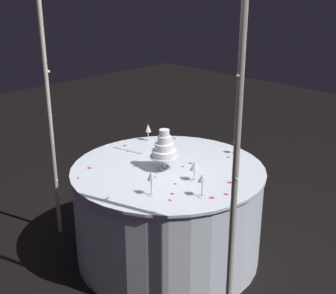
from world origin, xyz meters
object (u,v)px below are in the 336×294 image
Objects in this scene: main_table at (168,212)px; wine_glass_4 at (148,129)px; decorative_arch at (122,77)px; wine_glass_1 at (202,180)px; wine_glass_0 at (195,167)px; tiered_cake at (164,149)px; wine_glass_3 at (151,177)px; cake_knife at (126,150)px; wine_glass_2 at (236,142)px.

wine_glass_4 reaches higher than main_table.
decorative_arch is 14.86× the size of wine_glass_1.
wine_glass_0 is at bearing 174.64° from main_table.
tiered_cake reaches higher than wine_glass_3.
wine_glass_1 is at bearing -153.92° from decorative_arch.
wine_glass_1 is (-0.51, 0.15, -0.04)m from tiered_cake.
cake_knife is (-0.05, 0.30, -0.10)m from wine_glass_4.
wine_glass_0 is (-0.29, -0.40, -0.66)m from decorative_arch.
tiered_cake is at bearing 73.44° from wine_glass_2.
wine_glass_1 reaches higher than wine_glass_4.
wine_glass_0 is at bearing -126.39° from decorative_arch.
decorative_arch is 1.62× the size of main_table.
wine_glass_2 is (-0.18, -1.03, -0.66)m from decorative_arch.
wine_glass_4 is at bearing -52.85° from decorative_arch.
wine_glass_1 is (-0.20, 0.15, 0.01)m from wine_glass_0.
wine_glass_4 is at bearing -29.45° from main_table.
wine_glass_2 is 1.02m from wine_glass_3.
wine_glass_3 is 1.17× the size of wine_glass_4.
main_table is 5.10× the size of cake_knife.
wine_glass_0 reaches higher than main_table.
main_table is 0.70m from wine_glass_3.
wine_glass_0 is (-0.30, -0.00, -0.05)m from tiered_cake.
wine_glass_0 is at bearing -97.42° from wine_glass_3.
wine_glass_1 is at bearing 168.79° from cake_knife.
wine_glass_0 reaches higher than wine_glass_2.
decorative_arch reaches higher than wine_glass_1.
wine_glass_0 is 0.65m from wine_glass_2.
wine_glass_2 is at bearing -139.81° from cake_knife.
decorative_arch is at bearing 91.19° from tiered_cake.
wine_glass_2 is 0.92m from cake_knife.
main_table is 0.57m from wine_glass_0.
wine_glass_3 is (0.25, 0.22, 0.01)m from wine_glass_1.
wine_glass_3 is at bearing 138.19° from wine_glass_4.
cake_knife is at bearing -2.18° from main_table.
tiered_cake is (0.01, -0.39, -0.60)m from decorative_arch.
wine_glass_0 is 0.51× the size of cake_knife.
main_table is 4.72× the size of tiered_cake.
wine_glass_1 reaches higher than main_table.
decorative_arch is 1.23m from main_table.
wine_glass_3 is at bearing 82.58° from wine_glass_0.
wine_glass_3 reaches higher than main_table.
cake_knife is (0.51, -0.05, -0.16)m from tiered_cake.
wine_glass_0 is at bearing -179.29° from tiered_cake.
wine_glass_3 is 0.88m from cake_knife.
decorative_arch is at bearing 26.08° from wine_glass_1.
wine_glass_2 is 0.80× the size of wine_glass_3.
decorative_arch is 1.02m from cake_knife.
wine_glass_4 is (0.55, -0.35, -0.05)m from tiered_cake.
tiered_cake is 2.13× the size of wine_glass_0.
wine_glass_2 is at bearing -100.00° from decorative_arch.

